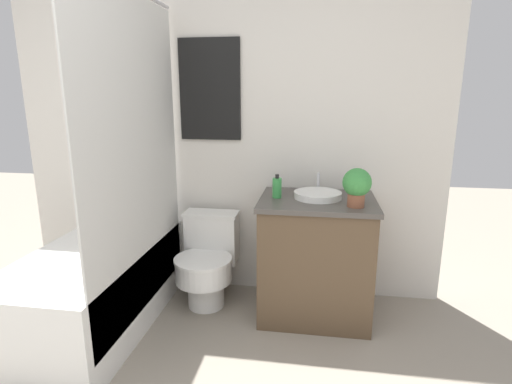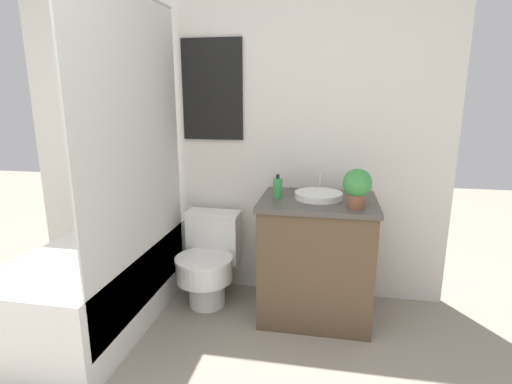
# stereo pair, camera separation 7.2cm
# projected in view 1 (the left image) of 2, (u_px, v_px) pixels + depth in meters

# --- Properties ---
(wall_back) EXTENTS (3.05, 0.07, 2.50)m
(wall_back) POSITION_uv_depth(u_px,v_px,m) (225.00, 119.00, 2.79)
(wall_back) COLOR silver
(wall_back) RESTS_ON ground_plane
(shower_area) EXTENTS (0.68, 1.31, 1.98)m
(shower_area) POSITION_uv_depth(u_px,v_px,m) (98.00, 281.00, 2.46)
(shower_area) COLOR white
(shower_area) RESTS_ON ground_plane
(toilet) EXTENTS (0.38, 0.52, 0.62)m
(toilet) POSITION_uv_depth(u_px,v_px,m) (207.00, 261.00, 2.74)
(toilet) COLOR white
(toilet) RESTS_ON ground_plane
(vanity) EXTENTS (0.72, 0.57, 0.78)m
(vanity) POSITION_uv_depth(u_px,v_px,m) (315.00, 257.00, 2.58)
(vanity) COLOR brown
(vanity) RESTS_ON ground_plane
(sink) EXTENTS (0.30, 0.33, 0.13)m
(sink) POSITION_uv_depth(u_px,v_px,m) (318.00, 195.00, 2.51)
(sink) COLOR white
(sink) RESTS_ON vanity
(soap_bottle) EXTENTS (0.06, 0.06, 0.15)m
(soap_bottle) POSITION_uv_depth(u_px,v_px,m) (277.00, 188.00, 2.51)
(soap_bottle) COLOR green
(soap_bottle) RESTS_ON vanity
(potted_plant) EXTENTS (0.17, 0.17, 0.23)m
(potted_plant) POSITION_uv_depth(u_px,v_px,m) (357.00, 185.00, 2.29)
(potted_plant) COLOR brown
(potted_plant) RESTS_ON vanity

